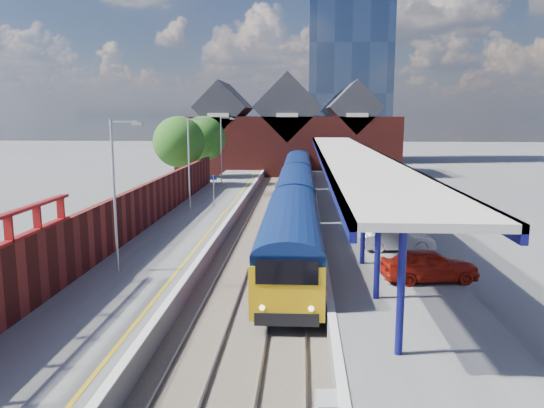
{
  "coord_description": "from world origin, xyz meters",
  "views": [
    {
      "loc": [
        2.03,
        -17.35,
        8.19
      ],
      "look_at": [
        0.12,
        15.83,
        2.6
      ],
      "focal_mm": 35.0,
      "sensor_mm": 36.0,
      "label": 1
    }
  ],
  "objects_px": {
    "parked_car_silver": "(398,239)",
    "parked_car_blue": "(367,198)",
    "platform_sign": "(214,185)",
    "parked_car_dark": "(394,216)",
    "lamp_post_d": "(222,146)",
    "lamp_post_b": "(117,186)",
    "lamp_post_c": "(191,158)",
    "train": "(297,178)",
    "parked_car_red": "(429,265)"
  },
  "relations": [
    {
      "from": "platform_sign",
      "to": "parked_car_silver",
      "type": "bearing_deg",
      "value": -47.56
    },
    {
      "from": "train",
      "to": "parked_car_red",
      "type": "height_order",
      "value": "train"
    },
    {
      "from": "parked_car_dark",
      "to": "parked_car_blue",
      "type": "relative_size",
      "value": 1.04
    },
    {
      "from": "train",
      "to": "parked_car_silver",
      "type": "distance_m",
      "value": 24.0
    },
    {
      "from": "lamp_post_b",
      "to": "parked_car_silver",
      "type": "bearing_deg",
      "value": 19.13
    },
    {
      "from": "parked_car_blue",
      "to": "lamp_post_c",
      "type": "bearing_deg",
      "value": 121.96
    },
    {
      "from": "train",
      "to": "lamp_post_d",
      "type": "xyz_separation_m",
      "value": [
        -7.86,
        4.0,
        2.87
      ]
    },
    {
      "from": "lamp_post_c",
      "to": "parked_car_dark",
      "type": "distance_m",
      "value": 15.52
    },
    {
      "from": "train",
      "to": "parked_car_red",
      "type": "relative_size",
      "value": 15.73
    },
    {
      "from": "parked_car_dark",
      "to": "lamp_post_b",
      "type": "bearing_deg",
      "value": 150.27
    },
    {
      "from": "train",
      "to": "lamp_post_d",
      "type": "height_order",
      "value": "lamp_post_d"
    },
    {
      "from": "lamp_post_b",
      "to": "lamp_post_c",
      "type": "xyz_separation_m",
      "value": [
        0.0,
        16.0,
        0.0
      ]
    },
    {
      "from": "train",
      "to": "platform_sign",
      "type": "height_order",
      "value": "platform_sign"
    },
    {
      "from": "lamp_post_c",
      "to": "platform_sign",
      "type": "bearing_deg",
      "value": 55.74
    },
    {
      "from": "lamp_post_b",
      "to": "parked_car_dark",
      "type": "bearing_deg",
      "value": 38.31
    },
    {
      "from": "parked_car_silver",
      "to": "parked_car_dark",
      "type": "distance_m",
      "value": 6.78
    },
    {
      "from": "lamp_post_c",
      "to": "parked_car_blue",
      "type": "height_order",
      "value": "lamp_post_c"
    },
    {
      "from": "lamp_post_d",
      "to": "platform_sign",
      "type": "relative_size",
      "value": 2.8
    },
    {
      "from": "parked_car_dark",
      "to": "parked_car_silver",
      "type": "bearing_deg",
      "value": -165.76
    },
    {
      "from": "lamp_post_c",
      "to": "platform_sign",
      "type": "relative_size",
      "value": 2.8
    },
    {
      "from": "parked_car_red",
      "to": "parked_car_silver",
      "type": "xyz_separation_m",
      "value": [
        -0.45,
        5.28,
        -0.08
      ]
    },
    {
      "from": "lamp_post_c",
      "to": "parked_car_red",
      "type": "distance_m",
      "value": 21.94
    },
    {
      "from": "platform_sign",
      "to": "train",
      "type": "bearing_deg",
      "value": 57.01
    },
    {
      "from": "parked_car_blue",
      "to": "lamp_post_d",
      "type": "bearing_deg",
      "value": 65.35
    },
    {
      "from": "parked_car_blue",
      "to": "parked_car_silver",
      "type": "bearing_deg",
      "value": -162.47
    },
    {
      "from": "parked_car_red",
      "to": "lamp_post_b",
      "type": "bearing_deg",
      "value": 79.9
    },
    {
      "from": "train",
      "to": "lamp_post_b",
      "type": "distance_m",
      "value": 29.23
    },
    {
      "from": "lamp_post_c",
      "to": "lamp_post_d",
      "type": "bearing_deg",
      "value": 90.0
    },
    {
      "from": "lamp_post_d",
      "to": "parked_car_blue",
      "type": "xyz_separation_m",
      "value": [
        13.67,
        -12.62,
        -3.43
      ]
    },
    {
      "from": "parked_car_silver",
      "to": "lamp_post_c",
      "type": "bearing_deg",
      "value": 45.49
    },
    {
      "from": "lamp_post_d",
      "to": "parked_car_dark",
      "type": "xyz_separation_m",
      "value": [
        14.44,
        -20.59,
        -3.38
      ]
    },
    {
      "from": "train",
      "to": "parked_car_silver",
      "type": "height_order",
      "value": "train"
    },
    {
      "from": "lamp_post_b",
      "to": "parked_car_dark",
      "type": "xyz_separation_m",
      "value": [
        14.44,
        11.41,
        -3.38
      ]
    },
    {
      "from": "parked_car_silver",
      "to": "parked_car_blue",
      "type": "relative_size",
      "value": 0.94
    },
    {
      "from": "lamp_post_d",
      "to": "parked_car_dark",
      "type": "bearing_deg",
      "value": -54.96
    },
    {
      "from": "parked_car_silver",
      "to": "parked_car_dark",
      "type": "xyz_separation_m",
      "value": [
        0.91,
        6.71,
        -0.01
      ]
    },
    {
      "from": "lamp_post_d",
      "to": "platform_sign",
      "type": "xyz_separation_m",
      "value": [
        1.36,
        -14.0,
        -2.3
      ]
    },
    {
      "from": "lamp_post_d",
      "to": "lamp_post_b",
      "type": "bearing_deg",
      "value": -90.0
    },
    {
      "from": "parked_car_red",
      "to": "parked_car_silver",
      "type": "height_order",
      "value": "parked_car_red"
    },
    {
      "from": "parked_car_silver",
      "to": "parked_car_blue",
      "type": "bearing_deg",
      "value": -5.17
    },
    {
      "from": "parked_car_dark",
      "to": "parked_car_blue",
      "type": "bearing_deg",
      "value": 27.5
    },
    {
      "from": "lamp_post_c",
      "to": "parked_car_dark",
      "type": "bearing_deg",
      "value": -17.64
    },
    {
      "from": "lamp_post_b",
      "to": "lamp_post_d",
      "type": "relative_size",
      "value": 1.0
    },
    {
      "from": "lamp_post_d",
      "to": "train",
      "type": "bearing_deg",
      "value": -26.96
    },
    {
      "from": "train",
      "to": "lamp_post_b",
      "type": "bearing_deg",
      "value": -105.67
    },
    {
      "from": "platform_sign",
      "to": "parked_car_dark",
      "type": "height_order",
      "value": "platform_sign"
    },
    {
      "from": "parked_car_red",
      "to": "parked_car_dark",
      "type": "bearing_deg",
      "value": -9.89
    },
    {
      "from": "lamp_post_c",
      "to": "parked_car_blue",
      "type": "xyz_separation_m",
      "value": [
        13.67,
        3.38,
        -3.43
      ]
    },
    {
      "from": "lamp_post_b",
      "to": "parked_car_blue",
      "type": "height_order",
      "value": "lamp_post_b"
    },
    {
      "from": "lamp_post_d",
      "to": "parked_car_silver",
      "type": "xyz_separation_m",
      "value": [
        13.53,
        -27.31,
        -3.36
      ]
    }
  ]
}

